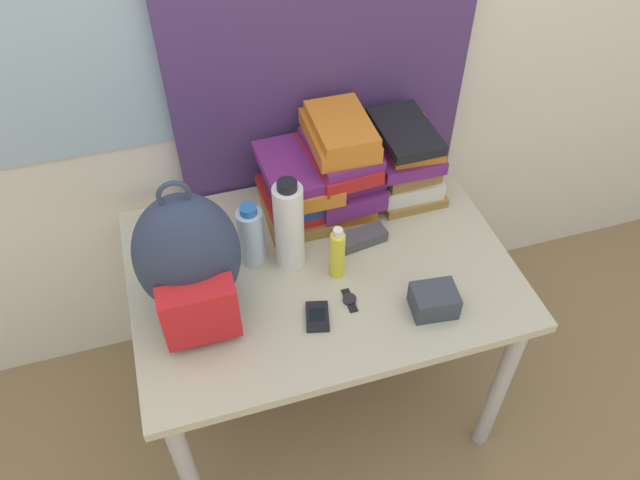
% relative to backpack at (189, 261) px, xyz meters
% --- Properties ---
extents(wall_back, '(6.00, 0.06, 2.50)m').
position_rel_backpack_xyz_m(wall_back, '(0.35, 0.51, 0.37)').
color(wall_back, silver).
rests_on(wall_back, ground_plane).
extents(curtain_blue, '(0.90, 0.04, 2.50)m').
position_rel_backpack_xyz_m(curtain_blue, '(0.48, 0.46, 0.37)').
color(curtain_blue, '#4C336B').
rests_on(curtain_blue, ground_plane).
extents(desk, '(1.06, 0.76, 0.70)m').
position_rel_backpack_xyz_m(desk, '(0.35, 0.05, -0.27)').
color(desk, '#B7B299').
rests_on(desk, ground_plane).
extents(backpack, '(0.26, 0.26, 0.43)m').
position_rel_backpack_xyz_m(backpack, '(0.00, 0.00, 0.00)').
color(backpack, '#2D3851').
rests_on(backpack, desk).
extents(book_stack_left, '(0.23, 0.28, 0.20)m').
position_rel_backpack_xyz_m(book_stack_left, '(0.36, 0.27, -0.08)').
color(book_stack_left, olive).
rests_on(book_stack_left, desk).
extents(book_stack_center, '(0.22, 0.29, 0.31)m').
position_rel_backpack_xyz_m(book_stack_center, '(0.48, 0.28, -0.03)').
color(book_stack_center, orange).
rests_on(book_stack_center, desk).
extents(book_stack_right, '(0.21, 0.26, 0.25)m').
position_rel_backpack_xyz_m(book_stack_right, '(0.69, 0.28, -0.06)').
color(book_stack_right, olive).
rests_on(book_stack_right, desk).
extents(water_bottle, '(0.07, 0.07, 0.20)m').
position_rel_backpack_xyz_m(water_bottle, '(0.18, 0.12, -0.08)').
color(water_bottle, silver).
rests_on(water_bottle, desk).
extents(sports_bottle, '(0.08, 0.08, 0.29)m').
position_rel_backpack_xyz_m(sports_bottle, '(0.28, 0.08, -0.04)').
color(sports_bottle, white).
rests_on(sports_bottle, desk).
extents(sunscreen_bottle, '(0.04, 0.04, 0.17)m').
position_rel_backpack_xyz_m(sunscreen_bottle, '(0.39, 0.00, -0.10)').
color(sunscreen_bottle, yellow).
rests_on(sunscreen_bottle, desk).
extents(cell_phone, '(0.08, 0.10, 0.02)m').
position_rel_backpack_xyz_m(cell_phone, '(0.29, -0.13, -0.17)').
color(cell_phone, black).
rests_on(cell_phone, desk).
extents(sunglasses_case, '(0.16, 0.08, 0.04)m').
position_rel_backpack_xyz_m(sunglasses_case, '(0.49, 0.09, -0.16)').
color(sunglasses_case, '#47474C').
rests_on(sunglasses_case, desk).
extents(camera_pouch, '(0.13, 0.11, 0.07)m').
position_rel_backpack_xyz_m(camera_pouch, '(0.59, -0.19, -0.14)').
color(camera_pouch, '#383D47').
rests_on(camera_pouch, desk).
extents(wristwatch, '(0.04, 0.08, 0.01)m').
position_rel_backpack_xyz_m(wristwatch, '(0.39, -0.10, -0.17)').
color(wristwatch, black).
rests_on(wristwatch, desk).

